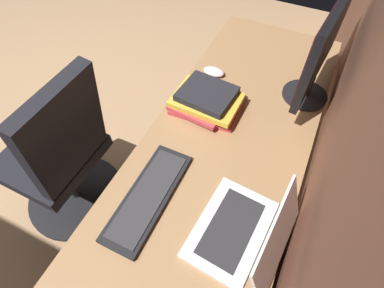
{
  "coord_description": "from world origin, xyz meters",
  "views": [
    {
      "loc": [
        0.8,
        1.79,
        1.69
      ],
      "look_at": [
        0.3,
        1.56,
        0.95
      ],
      "focal_mm": 28.07,
      "sensor_mm": 36.0,
      "label": 1
    }
  ],
  "objects": [
    {
      "name": "floor_plane",
      "position": [
        0.0,
        0.0,
        0.0
      ],
      "size": [
        5.1,
        5.1,
        0.0
      ],
      "primitive_type": "plane",
      "color": "#9E7A56"
    },
    {
      "name": "desk",
      "position": [
        0.3,
        1.61,
        0.66
      ],
      "size": [
        2.23,
        0.64,
        0.73
      ],
      "color": "#936D47",
      "rests_on": "ground"
    },
    {
      "name": "drawer_pedestal",
      "position": [
        0.41,
        1.63,
        0.35
      ],
      "size": [
        0.4,
        0.51,
        0.69
      ],
      "color": "#936D47",
      "rests_on": "ground"
    },
    {
      "name": "monitor_primary",
      "position": [
        -0.32,
        1.83,
        0.98
      ],
      "size": [
        0.5,
        0.2,
        0.44
      ],
      "color": "black",
      "rests_on": "desk"
    },
    {
      "name": "laptop_leftmost",
      "position": [
        0.42,
        1.81,
        0.78
      ],
      "size": [
        0.35,
        0.31,
        0.21
      ],
      "color": "silver",
      "rests_on": "desk"
    },
    {
      "name": "keyboard_main",
      "position": [
        0.43,
        1.45,
        0.74
      ],
      "size": [
        0.42,
        0.14,
        0.02
      ],
      "color": "black",
      "rests_on": "desk"
    },
    {
      "name": "mouse_main",
      "position": [
        -0.28,
        1.4,
        0.75
      ],
      "size": [
        0.06,
        0.1,
        0.03
      ],
      "primitive_type": "ellipsoid",
      "color": "silver",
      "rests_on": "desk"
    },
    {
      "name": "book_stack_near",
      "position": [
        -0.07,
        1.45,
        0.77
      ],
      "size": [
        0.26,
        0.3,
        0.09
      ],
      "color": "#B2383D",
      "rests_on": "desk"
    },
    {
      "name": "office_chair",
      "position": [
        0.33,
        0.87,
        0.46
      ],
      "size": [
        0.56,
        0.56,
        0.97
      ],
      "color": "black",
      "rests_on": "ground"
    }
  ]
}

